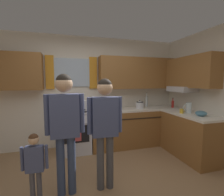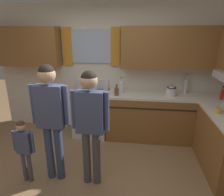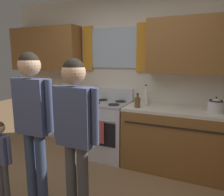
% 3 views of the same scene
% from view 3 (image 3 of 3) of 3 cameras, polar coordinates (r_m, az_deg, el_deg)
% --- Properties ---
extents(back_wall_unit, '(4.60, 0.42, 2.60)m').
position_cam_3_polar(back_wall_unit, '(3.50, 5.64, 8.72)').
color(back_wall_unit, silver).
rests_on(back_wall_unit, ground).
extents(stove_oven, '(0.65, 0.67, 1.10)m').
position_cam_3_polar(stove_oven, '(3.55, -1.06, -8.01)').
color(stove_oven, silver).
rests_on(stove_oven, ground).
extents(bottle_squat_brown, '(0.08, 0.08, 0.21)m').
position_cam_3_polar(bottle_squat_brown, '(3.09, 6.73, -1.07)').
color(bottle_squat_brown, brown).
rests_on(bottle_squat_brown, kitchen_counter_run).
extents(bottle_milk_white, '(0.08, 0.08, 0.31)m').
position_cam_3_polar(bottle_milk_white, '(3.21, 8.83, 0.06)').
color(bottle_milk_white, white).
rests_on(bottle_milk_white, kitchen_counter_run).
extents(mug_ceramic_white, '(0.13, 0.08, 0.09)m').
position_cam_3_polar(mug_ceramic_white, '(3.40, 9.18, -0.59)').
color(mug_ceramic_white, white).
rests_on(mug_ceramic_white, kitchen_counter_run).
extents(stovetop_kettle, '(0.27, 0.20, 0.21)m').
position_cam_3_polar(stovetop_kettle, '(3.08, 25.71, -1.75)').
color(stovetop_kettle, silver).
rests_on(stovetop_kettle, kitchen_counter_run).
extents(adult_holding_child, '(0.51, 0.22, 1.65)m').
position_cam_3_polar(adult_holding_child, '(2.39, -20.22, -3.54)').
color(adult_holding_child, '#38476B').
rests_on(adult_holding_child, ground).
extents(adult_in_plaid, '(0.50, 0.22, 1.59)m').
position_cam_3_polar(adult_in_plaid, '(2.04, -9.65, -6.42)').
color(adult_in_plaid, '#4C4C51').
rests_on(adult_in_plaid, ground).
extents(small_child, '(0.32, 0.12, 0.93)m').
position_cam_3_polar(small_child, '(2.71, -27.18, -12.59)').
color(small_child, '#4C4C56').
rests_on(small_child, ground).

